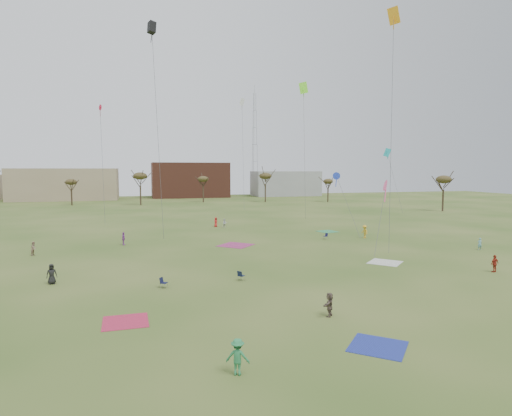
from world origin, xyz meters
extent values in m
plane|color=#2F4D18|center=(0.00, 0.00, 0.00)|extent=(260.00, 260.00, 0.00)
imported|color=#297C48|center=(-8.04, -14.35, 0.88)|extent=(1.31, 1.07, 1.76)
imported|color=#A62C1C|center=(20.05, -0.63, 0.82)|extent=(1.02, 0.56, 1.65)
imported|color=#9C7A63|center=(-24.04, 19.64, 0.79)|extent=(0.78, 0.90, 1.57)
imported|color=brown|center=(-0.34, -7.93, 0.80)|extent=(1.34, 1.43, 1.60)
imported|color=black|center=(-19.71, 5.71, 0.87)|extent=(0.97, 0.77, 1.73)
imported|color=gold|center=(18.43, 21.03, 0.93)|extent=(0.84, 1.28, 1.85)
imported|color=#69A6B0|center=(27.39, 9.28, 0.73)|extent=(0.58, 0.44, 1.46)
imported|color=purple|center=(-14.45, 24.03, 0.84)|extent=(0.57, 1.04, 1.67)
imported|color=#B8B8B8|center=(1.36, 37.16, 0.73)|extent=(0.81, 0.69, 1.46)
imported|color=red|center=(0.07, 38.40, 0.81)|extent=(0.89, 0.95, 1.63)
cube|color=#BB2547|center=(-13.41, -5.51, 0.00)|extent=(2.92, 2.92, 0.03)
cube|color=navy|center=(0.14, -13.20, 0.00)|extent=(4.10, 4.10, 0.03)
cube|color=silver|center=(12.35, 5.85, 0.00)|extent=(4.38, 4.38, 0.03)
cube|color=#9B2F66|center=(-0.53, 20.03, 0.00)|extent=(5.39, 5.39, 0.03)
cube|color=#359257|center=(16.02, 28.27, 0.00)|extent=(3.38, 3.38, 0.03)
cube|color=#121633|center=(-10.57, 1.98, 0.42)|extent=(0.69, 0.69, 0.04)
cube|color=#121633|center=(-10.77, 2.10, 0.65)|extent=(0.37, 0.49, 0.44)
cube|color=#141C37|center=(-3.86, 2.68, 0.42)|extent=(0.70, 0.70, 0.04)
cube|color=#141C37|center=(-4.04, 2.54, 0.65)|extent=(0.41, 0.47, 0.44)
cube|color=#17163D|center=(12.60, 21.51, 0.42)|extent=(0.61, 0.61, 0.04)
cube|color=#17163D|center=(12.82, 21.57, 0.65)|extent=(0.25, 0.52, 0.44)
cube|color=silver|center=(10.00, 60.74, 24.56)|extent=(0.86, 0.86, 1.47)
cube|color=silver|center=(10.00, 60.74, 23.70)|extent=(0.08, 0.08, 2.20)
cylinder|color=#4C4C51|center=(9.82, 59.08, 12.73)|extent=(0.40, 3.38, 23.66)
cube|color=#78F228|center=(15.27, 37.27, 23.66)|extent=(0.98, 0.98, 1.92)
cube|color=#78F228|center=(15.27, 37.27, 22.99)|extent=(0.08, 0.08, 1.73)
cylinder|color=#4C4C51|center=(15.73, 37.61, 12.28)|extent=(0.96, 0.74, 22.76)
cube|color=teal|center=(38.44, 47.87, 13.27)|extent=(0.89, 0.89, 1.75)
cube|color=teal|center=(38.44, 47.87, 12.66)|extent=(0.08, 0.08, 1.57)
cylinder|color=#4C4C51|center=(38.91, 45.45, 7.09)|extent=(0.97, 4.87, 12.38)
cone|color=red|center=(-18.16, 41.75, 19.74)|extent=(0.98, 0.07, 0.98)
cube|color=red|center=(-18.16, 41.75, 19.12)|extent=(0.08, 0.08, 1.60)
cylinder|color=#4C4C51|center=(-17.99, 40.90, 10.32)|extent=(0.38, 1.73, 18.84)
cone|color=blue|center=(13.66, 20.47, 8.85)|extent=(1.01, 0.07, 1.01)
cube|color=blue|center=(13.66, 20.47, 8.21)|extent=(0.08, 0.08, 1.65)
cylinder|color=#4C4C51|center=(14.35, 18.28, 4.87)|extent=(1.43, 4.44, 7.97)
cube|color=black|center=(-10.45, 21.25, 26.66)|extent=(0.79, 0.79, 1.36)
cube|color=black|center=(-10.45, 21.25, 25.87)|extent=(0.08, 0.08, 2.04)
cylinder|color=#4C4C51|center=(-9.96, 21.57, 13.78)|extent=(1.02, 0.68, 25.76)
cone|color=#F24C88|center=(14.02, 8.81, 7.95)|extent=(1.26, 0.09, 1.26)
cube|color=#F24C88|center=(14.02, 8.81, 7.15)|extent=(0.08, 0.08, 2.06)
cylinder|color=#4C4C51|center=(12.27, 6.87, 4.43)|extent=(3.54, 3.93, 7.07)
cube|color=orange|center=(14.33, 8.62, 26.08)|extent=(0.89, 0.89, 1.75)
cube|color=orange|center=(14.33, 8.62, 25.47)|extent=(0.08, 0.08, 1.58)
cylinder|color=#4C4C51|center=(13.71, 7.49, 13.49)|extent=(1.29, 2.31, 25.18)
cylinder|color=#3A2B1E|center=(-30.00, 92.00, 2.16)|extent=(0.40, 0.40, 4.32)
ellipsoid|color=#473D1E|center=(-30.00, 92.00, 6.34)|extent=(3.02, 3.02, 1.58)
cylinder|color=#3A2B1E|center=(-12.00, 88.00, 2.70)|extent=(0.40, 0.40, 5.40)
ellipsoid|color=#473D1E|center=(-12.00, 88.00, 7.92)|extent=(3.78, 3.78, 1.98)
cylinder|color=#3A2B1E|center=(6.00, 94.00, 2.34)|extent=(0.40, 0.40, 4.68)
ellipsoid|color=#473D1E|center=(6.00, 94.00, 6.86)|extent=(3.28, 3.28, 1.72)
cylinder|color=#3A2B1E|center=(24.00, 90.00, 2.64)|extent=(0.40, 0.40, 5.28)
ellipsoid|color=#473D1E|center=(24.00, 90.00, 7.74)|extent=(3.70, 3.70, 1.94)
cylinder|color=#3A2B1E|center=(42.00, 85.00, 2.10)|extent=(0.40, 0.40, 4.20)
ellipsoid|color=#473D1E|center=(42.00, 85.00, 6.16)|extent=(2.94, 2.94, 1.54)
cylinder|color=#3A2B1E|center=(56.00, 52.00, 2.52)|extent=(0.40, 0.40, 5.04)
ellipsoid|color=#473D1E|center=(56.00, 52.00, 7.39)|extent=(3.53, 3.53, 1.85)
cube|color=#937F60|center=(-35.00, 115.00, 5.00)|extent=(32.00, 14.00, 10.00)
cube|color=brown|center=(5.00, 120.00, 6.00)|extent=(26.00, 16.00, 12.00)
cube|color=gray|center=(40.00, 118.00, 4.50)|extent=(24.00, 12.00, 9.00)
cylinder|color=#9EA3A8|center=(30.90, 125.00, 19.00)|extent=(0.16, 0.16, 38.00)
cylinder|color=#9EA3A8|center=(29.55, 125.78, 19.00)|extent=(0.16, 0.16, 38.00)
cylinder|color=#9EA3A8|center=(29.55, 124.22, 19.00)|extent=(0.16, 0.16, 38.00)
cylinder|color=#9EA3A8|center=(30.00, 125.00, 39.50)|extent=(0.10, 0.10, 3.00)
camera|label=1|loc=(-12.37, -33.69, 9.74)|focal=30.39mm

